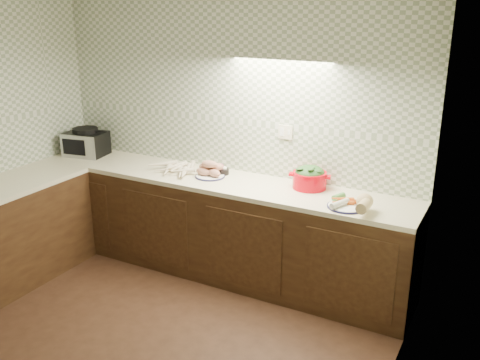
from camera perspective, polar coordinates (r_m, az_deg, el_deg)
The scene contains 8 objects.
room at distance 3.39m, azimuth -16.12°, elevation 4.76°, with size 3.60×3.60×2.60m.
counter at distance 4.69m, azimuth -15.14°, elevation -6.57°, with size 3.60×3.60×0.90m.
toaster_oven at distance 5.63m, azimuth -16.12°, elevation 3.86°, with size 0.44×0.37×0.28m.
parsnip_pile at distance 4.95m, azimuth -6.64°, elevation 1.33°, with size 0.43×0.44×0.08m.
sweet_potato_plate at distance 4.76m, azimuth -3.21°, elevation 1.00°, with size 0.27×0.27×0.16m.
onion_bowl at distance 4.84m, azimuth -1.98°, elevation 1.06°, with size 0.13×0.13×0.10m.
dutch_oven at distance 4.49m, azimuth 7.44°, elevation 0.30°, with size 0.35×0.34×0.20m.
veg_plate at distance 4.12m, azimuth 12.18°, elevation -2.38°, with size 0.37×0.30×0.14m.
Camera 1 is at (2.32, -2.35, 2.40)m, focal length 40.00 mm.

